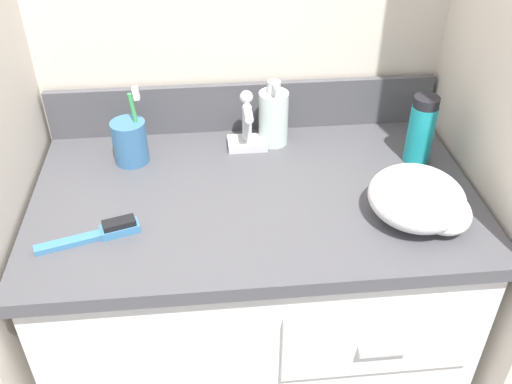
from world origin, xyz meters
name	(u,v)px	position (x,y,z in m)	size (l,w,h in m)	color
vanity	(254,310)	(0.00, 0.00, 0.39)	(0.92, 0.56, 0.74)	white
backsplash	(244,107)	(0.00, 0.27, 0.80)	(0.92, 0.02, 0.12)	#4C4C51
sink_faucet	(247,129)	(0.00, 0.18, 0.79)	(0.09, 0.09, 0.14)	silver
toothbrush_cup	(130,141)	(-0.26, 0.15, 0.79)	(0.08, 0.08, 0.18)	teal
soap_dispenser	(273,117)	(0.06, 0.20, 0.81)	(0.07, 0.07, 0.16)	silver
shaving_cream_can	(421,130)	(0.37, 0.09, 0.82)	(0.06, 0.06, 0.16)	teal
hairbrush	(103,232)	(-0.30, -0.11, 0.75)	(0.19, 0.08, 0.03)	teal
hand_towel	(422,200)	(0.31, -0.12, 0.79)	(0.19, 0.20, 0.09)	white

